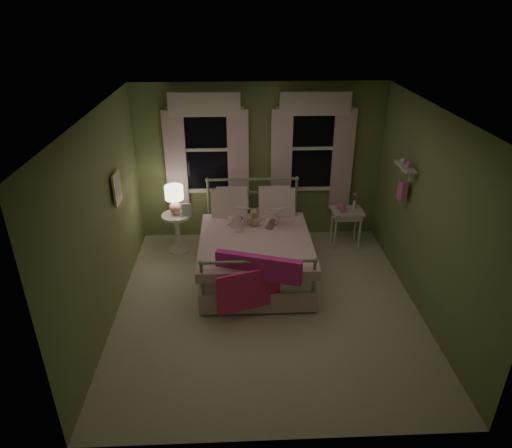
{
  "coord_description": "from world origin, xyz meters",
  "views": [
    {
      "loc": [
        -0.38,
        -5.02,
        3.75
      ],
      "look_at": [
        -0.13,
        0.47,
        1.0
      ],
      "focal_mm": 32.0,
      "sensor_mm": 36.0,
      "label": 1
    }
  ],
  "objects_px": {
    "nightstand_right": "(347,215)",
    "nightstand_left": "(177,228)",
    "teddy_bear": "(254,218)",
    "table_lamp": "(174,197)",
    "bed": "(255,251)",
    "child_left": "(235,202)",
    "child_right": "(272,207)"
  },
  "relations": [
    {
      "from": "bed",
      "to": "table_lamp",
      "type": "bearing_deg",
      "value": 148.75
    },
    {
      "from": "bed",
      "to": "child_right",
      "type": "distance_m",
      "value": 0.72
    },
    {
      "from": "child_right",
      "to": "nightstand_right",
      "type": "height_order",
      "value": "child_right"
    },
    {
      "from": "nightstand_left",
      "to": "nightstand_right",
      "type": "relative_size",
      "value": 1.02
    },
    {
      "from": "child_left",
      "to": "nightstand_right",
      "type": "height_order",
      "value": "child_left"
    },
    {
      "from": "table_lamp",
      "to": "child_right",
      "type": "bearing_deg",
      "value": -12.04
    },
    {
      "from": "table_lamp",
      "to": "nightstand_right",
      "type": "relative_size",
      "value": 0.72
    },
    {
      "from": "bed",
      "to": "nightstand_right",
      "type": "bearing_deg",
      "value": 27.35
    },
    {
      "from": "bed",
      "to": "table_lamp",
      "type": "relative_size",
      "value": 4.41
    },
    {
      "from": "nightstand_right",
      "to": "nightstand_left",
      "type": "bearing_deg",
      "value": -178.92
    },
    {
      "from": "nightstand_right",
      "to": "child_left",
      "type": "bearing_deg",
      "value": -168.4
    },
    {
      "from": "child_left",
      "to": "nightstand_left",
      "type": "distance_m",
      "value": 1.15
    },
    {
      "from": "teddy_bear",
      "to": "table_lamp",
      "type": "height_order",
      "value": "table_lamp"
    },
    {
      "from": "child_right",
      "to": "nightstand_left",
      "type": "height_order",
      "value": "child_right"
    },
    {
      "from": "child_left",
      "to": "child_right",
      "type": "xyz_separation_m",
      "value": [
        0.56,
        0.0,
        -0.1
      ]
    },
    {
      "from": "bed",
      "to": "nightstand_right",
      "type": "xyz_separation_m",
      "value": [
        1.53,
        0.79,
        0.17
      ]
    },
    {
      "from": "bed",
      "to": "nightstand_left",
      "type": "xyz_separation_m",
      "value": [
        -1.22,
        0.74,
        0.03
      ]
    },
    {
      "from": "child_right",
      "to": "table_lamp",
      "type": "xyz_separation_m",
      "value": [
        -1.5,
        0.32,
        0.06
      ]
    },
    {
      "from": "child_left",
      "to": "nightstand_left",
      "type": "bearing_deg",
      "value": -25.38
    },
    {
      "from": "bed",
      "to": "child_left",
      "type": "xyz_separation_m",
      "value": [
        -0.28,
        0.42,
        0.6
      ]
    },
    {
      "from": "teddy_bear",
      "to": "nightstand_right",
      "type": "bearing_deg",
      "value": 19.08
    },
    {
      "from": "nightstand_right",
      "to": "teddy_bear",
      "type": "bearing_deg",
      "value": -160.92
    },
    {
      "from": "child_right",
      "to": "nightstand_right",
      "type": "relative_size",
      "value": 1.0
    },
    {
      "from": "child_left",
      "to": "teddy_bear",
      "type": "xyz_separation_m",
      "value": [
        0.28,
        -0.16,
        -0.2
      ]
    },
    {
      "from": "bed",
      "to": "child_right",
      "type": "bearing_deg",
      "value": 56.4
    },
    {
      "from": "teddy_bear",
      "to": "table_lamp",
      "type": "relative_size",
      "value": 0.66
    },
    {
      "from": "bed",
      "to": "teddy_bear",
      "type": "height_order",
      "value": "bed"
    },
    {
      "from": "child_right",
      "to": "table_lamp",
      "type": "bearing_deg",
      "value": 4.07
    },
    {
      "from": "bed",
      "to": "nightstand_right",
      "type": "distance_m",
      "value": 1.74
    },
    {
      "from": "child_left",
      "to": "nightstand_right",
      "type": "distance_m",
      "value": 1.9
    },
    {
      "from": "child_left",
      "to": "nightstand_left",
      "type": "relative_size",
      "value": 1.29
    },
    {
      "from": "bed",
      "to": "child_left",
      "type": "distance_m",
      "value": 0.79
    }
  ]
}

